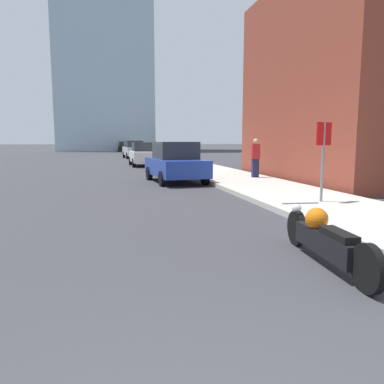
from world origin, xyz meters
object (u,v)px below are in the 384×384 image
Objects in this scene: motorcycle at (324,238)px; parked_car_white at (145,154)px; pedestrian at (255,157)px; parked_car_blue at (175,163)px; parked_car_silver at (134,150)px; parked_car_yellow at (130,148)px; stop_sign at (323,148)px; parked_car_black at (124,146)px.

motorcycle is 21.86m from parked_car_white.
motorcycle is 11.48m from pedestrian.
parked_car_silver is (-0.18, 22.80, 0.04)m from parked_car_blue.
motorcycle is at bearing -92.05° from parked_car_yellow.
stop_sign reaches higher than parked_car_blue.
pedestrian reaches higher than motorcycle.
parked_car_yellow is (0.34, 12.73, -0.03)m from parked_car_silver.
parked_car_silver is at bearing 95.93° from motorcycle.
pedestrian is at bearing -82.54° from parked_car_black.
parked_car_yellow reaches higher than parked_car_white.
parked_car_white is at bearing 96.50° from motorcycle.
parked_car_silver is 2.34× the size of pedestrian.
pedestrian is at bearing 78.03° from motorcycle.
parked_car_yellow is 0.93× the size of parked_car_black.
parked_car_black is at bearing 84.66° from parked_car_blue.
parked_car_black is 2.67× the size of pedestrian.
parked_car_black is at bearing 95.66° from motorcycle.
parked_car_silver is 1.91× the size of stop_sign.
parked_car_silver is at bearing -93.60° from parked_car_yellow.
parked_car_blue is at bearing -86.86° from parked_car_black.
stop_sign is at bearing -88.58° from parked_car_yellow.
pedestrian is (3.43, -35.65, 0.18)m from parked_car_yellow.
stop_sign is at bearing -97.14° from pedestrian.
pedestrian is (0.84, 6.70, -0.55)m from stop_sign.
parked_car_blue is 2.00× the size of stop_sign.
parked_car_white is at bearing -93.07° from parked_car_yellow.
stop_sign is at bearing -73.58° from parked_car_blue.
pedestrian is (3.40, 10.95, 0.65)m from motorcycle.
parked_car_silver is 29.77m from stop_sign.
parked_car_black is 54.30m from stop_sign.
parked_car_white is 1.05× the size of parked_car_silver.
parked_car_white is at bearing 109.49° from pedestrian.
parked_car_black is (-0.35, 58.47, 0.45)m from motorcycle.
pedestrian is at bearing -86.58° from parked_car_yellow.
parked_car_blue is at bearing 96.28° from motorcycle.
parked_car_yellow is at bearing 84.20° from parked_car_blue.
motorcycle is 33.87m from parked_car_silver.
parked_car_white is at bearing 99.73° from stop_sign.
parked_car_blue reaches higher than motorcycle.
stop_sign is 6.77m from pedestrian.
parked_car_white is at bearing 85.88° from parked_car_blue.
parked_car_silver is at bearing 95.65° from stop_sign.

